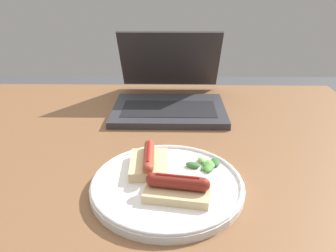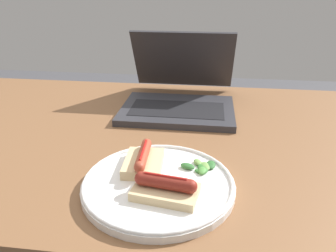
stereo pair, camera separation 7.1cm
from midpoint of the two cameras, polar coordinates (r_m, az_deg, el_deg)
name	(u,v)px [view 2 (the right image)]	position (r m, az deg, el deg)	size (l,w,h in m)	color
desk	(142,163)	(0.87, -2.25, -6.53)	(1.29, 0.80, 0.71)	brown
laptop	(179,94)	(0.97, 4.09, 5.46)	(0.32, 0.34, 0.21)	#2D2D33
plate	(158,184)	(0.61, 1.71, -10.14)	(0.28, 0.28, 0.02)	white
sausage_toast_left	(165,188)	(0.56, 3.23, -10.84)	(0.12, 0.08, 0.04)	#D6B784
sausage_toast_middle	(144,161)	(0.64, -1.11, -6.16)	(0.08, 0.11, 0.04)	#D6B784
salad_pile	(201,167)	(0.65, 8.95, -7.09)	(0.07, 0.06, 0.01)	#387A33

